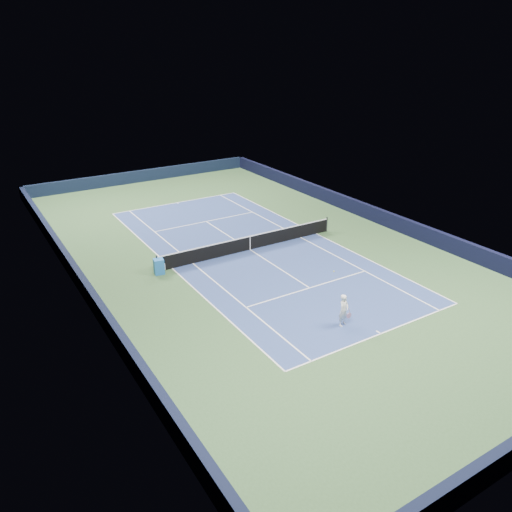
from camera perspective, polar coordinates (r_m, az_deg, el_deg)
ground at (r=32.67m, az=-0.69°, el=0.72°), size 40.00×40.00×0.00m
wall_far at (r=49.67m, az=-12.77°, el=8.93°), size 22.00×0.35×1.10m
wall_right at (r=38.82m, az=13.16°, el=4.76°), size 0.35×40.00×1.10m
wall_left at (r=28.90m, az=-19.40°, el=-2.76°), size 0.35×40.00×1.10m
court_surface at (r=32.67m, az=-0.69°, el=0.73°), size 10.97×23.77×0.01m
baseline_far at (r=42.67m, az=-9.03°, el=6.05°), size 10.97×0.08×0.00m
baseline_near at (r=24.43m, az=14.08°, el=-8.61°), size 10.97×0.08×0.00m
sideline_doubles_right at (r=35.60m, az=6.89°, el=2.56°), size 0.08×23.77×0.00m
sideline_doubles_left at (r=30.45m, az=-9.55°, el=-1.41°), size 0.08×23.77×0.00m
sideline_singles_right at (r=34.81m, az=5.12°, el=2.13°), size 0.08×23.77×0.00m
sideline_singles_left at (r=30.93m, az=-7.22°, el=-0.84°), size 0.08×23.77×0.00m
service_line_far at (r=37.92m, az=-5.72°, el=3.95°), size 8.23×0.08×0.00m
service_line_near at (r=27.91m, az=6.15°, el=-3.65°), size 8.23×0.08×0.00m
center_service_line at (r=32.67m, az=-0.69°, el=0.74°), size 0.08×12.80×0.00m
center_mark_far at (r=42.53m, az=-8.95°, el=6.00°), size 0.08×0.30×0.00m
center_mark_near at (r=24.51m, az=13.83°, el=-8.45°), size 0.08×0.30×0.00m
tennis_net at (r=32.48m, az=-0.69°, el=1.54°), size 12.90×0.10×1.07m
sponsor_cube at (r=29.75m, az=-11.03°, el=-1.18°), size 0.65×0.60×0.93m
tennis_player at (r=24.32m, az=10.00°, el=-6.13°), size 0.81×1.31×2.48m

